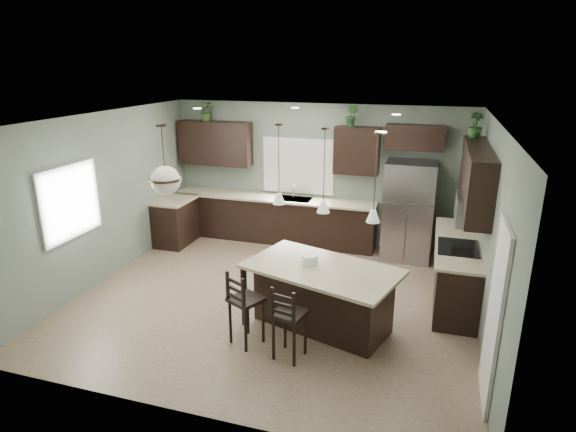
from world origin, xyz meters
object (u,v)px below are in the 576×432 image
Objects in this scene: refrigerator at (408,211)px; bar_stool_left at (246,307)px; bar_stool_center at (289,322)px; serving_dish at (309,259)px; plant_back_left at (207,111)px; kitchen_island at (321,298)px.

bar_stool_left is at bearing -116.45° from refrigerator.
bar_stool_center is (-1.16, -3.75, -0.42)m from refrigerator.
refrigerator reaches higher than serving_dish.
serving_dish is 4.64m from plant_back_left.
refrigerator is 7.71× the size of serving_dish.
serving_dish is (-1.14, -2.91, 0.07)m from refrigerator.
bar_stool_left is (-0.85, -0.64, 0.06)m from kitchen_island.
serving_dish is at bearing -46.38° from plant_back_left.
refrigerator is 1.84× the size of bar_stool_center.
bar_stool_left is (-1.79, -3.60, -0.40)m from refrigerator.
serving_dish reaches higher than bar_stool_center.
bar_stool_center is at bearing -107.18° from refrigerator.
serving_dish reaches higher than kitchen_island.
bar_stool_center reaches higher than kitchen_island.
kitchen_island is at bearing -45.14° from plant_back_left.
kitchen_island is at bearing 63.93° from bar_stool_left.
refrigerator is 4.05m from bar_stool_left.
bar_stool_center is at bearing 13.75° from bar_stool_left.
serving_dish is (-0.19, 0.06, 0.53)m from kitchen_island.
refrigerator is at bearing 90.44° from bar_stool_left.
plant_back_left is (-2.98, 4.00, 2.09)m from bar_stool_center.
refrigerator is 3.95m from bar_stool_center.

